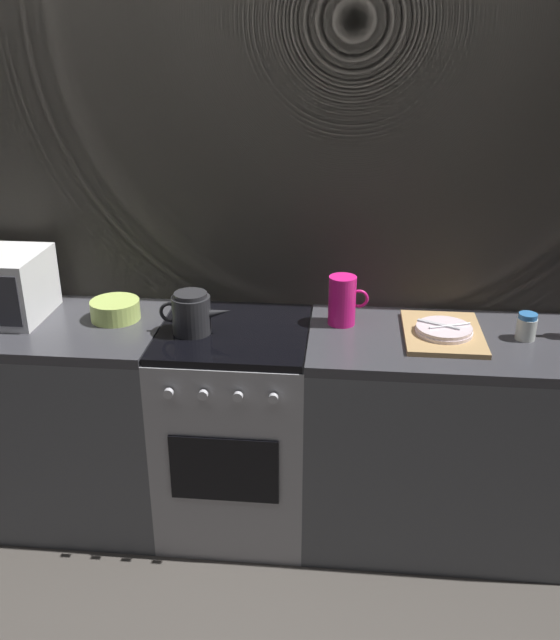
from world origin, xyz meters
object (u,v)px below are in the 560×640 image
Objects in this scene: kettle at (192,313)px; dish_pile at (443,332)px; mixing_bowl at (115,310)px; spice_jar at (526,327)px; stove_unit at (236,427)px; pitcher at (343,300)px.

kettle is 0.98m from dish_pile.
kettle reaches higher than dish_pile.
spice_jar is at bearing -1.30° from mixing_bowl.
dish_pile is (1.31, -0.04, -0.02)m from mixing_bowl.
stove_unit is 4.50× the size of pitcher.
mixing_bowl is (-0.50, 0.06, 0.49)m from stove_unit.
kettle reaches higher than stove_unit.
pitcher is 0.71m from spice_jar.
spice_jar is (1.13, 0.03, 0.50)m from stove_unit.
kettle is at bearing -16.76° from mixing_bowl.
mixing_bowl is at bearing -177.32° from pitcher.
dish_pile is at bearing -1.92° from mixing_bowl.
mixing_bowl reaches higher than dish_pile.
kettle reaches higher than mixing_bowl.
dish_pile is at bearing 3.46° from kettle.
pitcher is at bearing 167.46° from dish_pile.
mixing_bowl is 1.32m from dish_pile.
stove_unit is 1.23m from spice_jar.
dish_pile reaches higher than stove_unit.
pitcher reaches higher than kettle.
pitcher reaches higher than mixing_bowl.
spice_jar is (0.70, -0.08, -0.05)m from pitcher.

